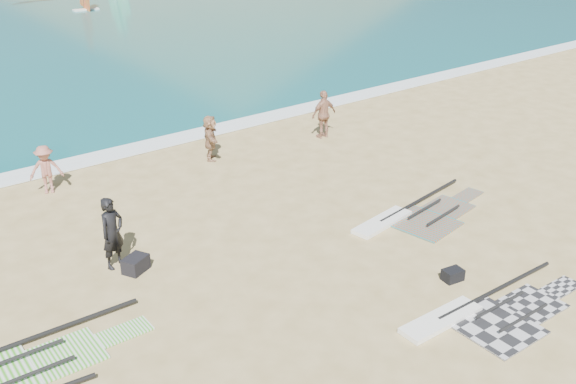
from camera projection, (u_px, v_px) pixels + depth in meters
ground at (345, 304)px, 14.73m from camera, size 300.00×300.00×0.00m
surf_line at (116, 154)px, 23.51m from camera, size 300.00×1.20×0.04m
rig_grey at (485, 314)px, 14.31m from camera, size 5.03×2.06×0.20m
rig_orange at (415, 216)px, 18.79m from camera, size 5.21×2.32×0.20m
gear_bag_near at (136, 264)px, 15.99m from camera, size 0.76×0.68×0.40m
gear_bag_far at (453, 275)px, 15.62m from camera, size 0.54×0.42×0.29m
person_wetsuit at (112, 233)px, 15.91m from camera, size 0.80×0.66×1.89m
beachgoer_mid at (46, 170)px, 20.10m from camera, size 1.15×0.89×1.58m
beachgoer_back at (324, 114)px, 24.83m from camera, size 1.12×0.51×1.88m
beachgoer_right at (210, 138)px, 22.73m from camera, size 1.19×1.56×1.64m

